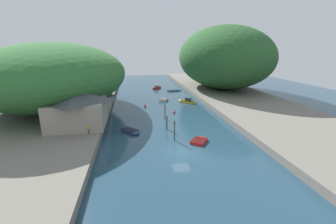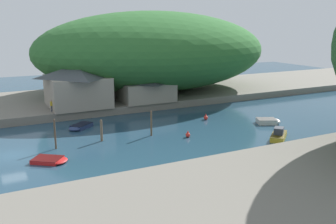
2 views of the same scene
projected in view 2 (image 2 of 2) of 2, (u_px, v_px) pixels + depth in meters
water_surface at (241, 123)px, 52.69m from camera, size 130.00×130.00×0.00m
left_bank at (167, 92)px, 72.64m from camera, size 22.00×120.00×1.17m
hillside_left at (154, 51)px, 70.75m from camera, size 31.94×44.72×14.80m
waterfront_building at (77, 84)px, 57.62m from camera, size 10.12×9.39×6.38m
boathouse_shed at (146, 86)px, 61.40m from camera, size 6.91×9.17×4.81m
boat_mid_channel at (80, 127)px, 49.58m from camera, size 3.69×3.91×0.54m
boat_moored_right at (269, 121)px, 52.15m from camera, size 3.12×3.72×0.69m
boat_open_rowboat at (279, 134)px, 45.59m from camera, size 4.38×4.80×1.47m
boat_yellow_tender at (51, 160)px, 37.62m from camera, size 3.69×3.98×0.41m
mooring_post_nearest at (55, 134)px, 41.26m from camera, size 0.21×0.21×3.43m
mooring_post_second at (101, 130)px, 44.08m from camera, size 0.29×0.29×2.64m
mooring_post_middle at (151, 123)px, 46.26m from camera, size 0.23×0.23×3.19m
channel_buoy_near at (206, 117)px, 54.22m from camera, size 0.61×0.61×0.92m
channel_buoy_far at (188, 135)px, 45.85m from camera, size 0.57×0.57×0.85m
person_on_quay at (52, 105)px, 54.08m from camera, size 0.27×0.41×1.69m
person_by_boathouse at (144, 96)px, 60.98m from camera, size 0.29×0.41×1.69m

